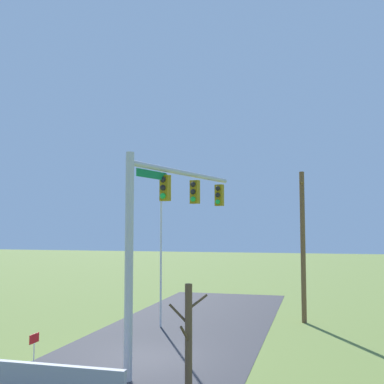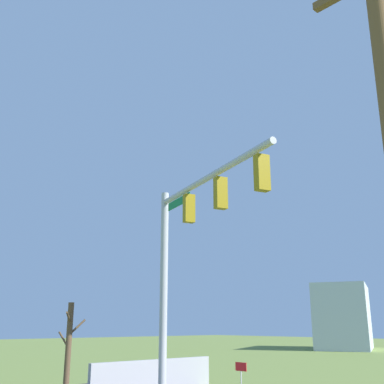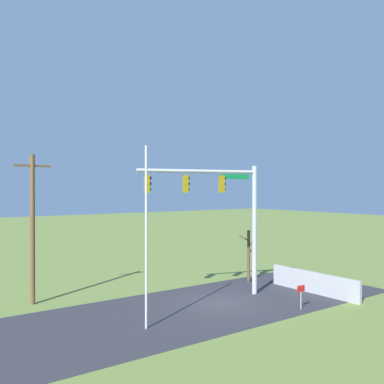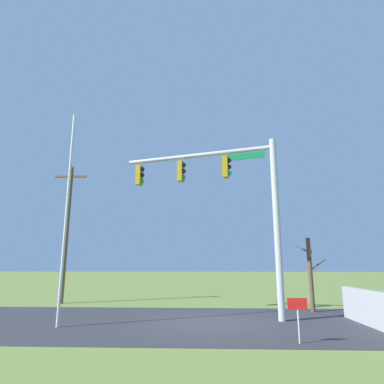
{
  "view_description": "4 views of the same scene",
  "coord_description": "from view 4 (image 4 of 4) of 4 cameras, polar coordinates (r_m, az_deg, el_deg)",
  "views": [
    {
      "loc": [
        17.21,
        6.24,
        4.88
      ],
      "look_at": [
        -0.51,
        1.58,
        6.34
      ],
      "focal_mm": 43.67,
      "sensor_mm": 36.0,
      "label": 1
    },
    {
      "loc": [
        -10.67,
        11.22,
        2.65
      ],
      "look_at": [
        -0.63,
        2.07,
        6.46
      ],
      "focal_mm": 44.26,
      "sensor_mm": 36.0,
      "label": 2
    },
    {
      "loc": [
        -14.3,
        -17.16,
        6.08
      ],
      "look_at": [
        -0.49,
        1.96,
        5.94
      ],
      "focal_mm": 38.93,
      "sensor_mm": 36.0,
      "label": 3
    },
    {
      "loc": [
        -0.06,
        -13.27,
        2.18
      ],
      "look_at": [
        -0.72,
        1.07,
        5.32
      ],
      "focal_mm": 30.72,
      "sensor_mm": 36.0,
      "label": 4
    }
  ],
  "objects": [
    {
      "name": "open_sign",
      "position": [
        10.32,
        17.86,
        -18.85
      ],
      "size": [
        0.56,
        0.04,
        1.22
      ],
      "color": "silver",
      "rests_on": "ground_plane"
    },
    {
      "name": "road_surface",
      "position": [
        14.01,
        -14.73,
        -20.87
      ],
      "size": [
        28.0,
        8.0,
        0.01
      ],
      "primitive_type": "cube",
      "color": "#2D2D33",
      "rests_on": "ground_plane"
    },
    {
      "name": "retaining_fence",
      "position": [
        13.1,
        30.29,
        -17.55
      ],
      "size": [
        0.2,
        6.09,
        1.24
      ],
      "primitive_type": "cube",
      "color": "#A8A8AD",
      "rests_on": "ground_plane"
    },
    {
      "name": "flagpole",
      "position": [
        13.19,
        -20.97,
        -3.57
      ],
      "size": [
        0.1,
        0.1,
        8.0
      ],
      "primitive_type": "cylinder",
      "color": "silver",
      "rests_on": "ground_plane"
    },
    {
      "name": "sidewalk_corner",
      "position": [
        14.28,
        19.58,
        -20.41
      ],
      "size": [
        6.0,
        6.0,
        0.01
      ],
      "primitive_type": "cube",
      "color": "#B7B5AD",
      "rests_on": "ground_plane"
    },
    {
      "name": "ground_plane",
      "position": [
        13.45,
        3.06,
        -21.64
      ],
      "size": [
        160.0,
        160.0,
        0.0
      ],
      "primitive_type": "plane",
      "color": "olive"
    },
    {
      "name": "bare_tree",
      "position": [
        16.86,
        19.87,
        -13.05
      ],
      "size": [
        1.27,
        1.02,
        3.39
      ],
      "color": "brown",
      "rests_on": "ground_plane"
    },
    {
      "name": "utility_pole",
      "position": [
        20.69,
        -20.93,
        -6.1
      ],
      "size": [
        1.9,
        0.26,
        7.94
      ],
      "color": "brown",
      "rests_on": "ground_plane"
    },
    {
      "name": "signal_mast",
      "position": [
        14.51,
        6.33,
        0.11
      ],
      "size": [
        6.86,
        2.19,
        7.45
      ],
      "color": "#B2B5BA",
      "rests_on": "ground_plane"
    }
  ]
}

